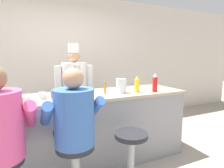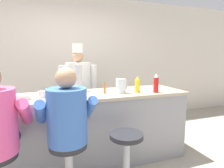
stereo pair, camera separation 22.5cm
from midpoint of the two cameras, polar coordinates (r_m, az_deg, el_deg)
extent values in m
cube|color=beige|center=(4.04, -10.46, 6.70)|extent=(10.00, 0.06, 2.70)
cube|color=gray|center=(2.65, -4.02, -13.67)|extent=(2.62, 0.70, 0.93)
cube|color=tan|center=(2.51, -4.14, -3.40)|extent=(2.68, 0.73, 0.04)
cylinder|color=red|center=(2.66, 15.65, -0.32)|extent=(0.07, 0.07, 0.21)
cone|color=white|center=(2.64, 15.76, 2.51)|extent=(0.06, 0.06, 0.06)
cylinder|color=yellow|center=(2.60, 10.22, -0.69)|extent=(0.07, 0.07, 0.18)
cone|color=yellow|center=(2.59, 10.28, 1.83)|extent=(0.05, 0.05, 0.05)
cylinder|color=orange|center=(2.50, 0.35, -1.33)|extent=(0.03, 0.03, 0.14)
cylinder|color=#287F2D|center=(2.49, 0.35, 0.37)|extent=(0.02, 0.02, 0.01)
cylinder|color=silver|center=(2.53, 5.24, -0.61)|extent=(0.13, 0.13, 0.20)
cube|color=silver|center=(2.57, 6.84, -0.30)|extent=(0.02, 0.02, 0.12)
cylinder|color=white|center=(2.28, -9.57, -3.99)|extent=(0.26, 0.26, 0.02)
ellipsoid|color=#E0BC60|center=(2.27, -9.59, -3.38)|extent=(0.12, 0.09, 0.03)
cylinder|color=white|center=(2.33, -22.96, -3.75)|extent=(0.16, 0.16, 0.06)
cylinder|color=white|center=(2.37, -18.11, -3.05)|extent=(0.08, 0.08, 0.08)
torus|color=white|center=(2.37, -16.80, -2.89)|extent=(0.06, 0.01, 0.06)
cylinder|color=#4C7AB2|center=(2.37, -14.86, -2.81)|extent=(0.08, 0.08, 0.09)
torus|color=#4C7AB2|center=(2.38, -13.60, -2.64)|extent=(0.06, 0.01, 0.06)
cylinder|color=#B7BABF|center=(2.70, -7.78, 1.74)|extent=(0.10, 0.10, 0.37)
cylinder|color=silver|center=(2.69, -7.86, 5.72)|extent=(0.10, 0.10, 0.01)
cylinder|color=#33384C|center=(2.09, -25.61, -15.32)|extent=(0.15, 0.39, 0.15)
cylinder|color=#E54C8C|center=(1.90, -21.89, -8.08)|extent=(0.10, 0.43, 0.34)
cylinder|color=#232328|center=(1.93, -9.81, -17.85)|extent=(0.37, 0.37, 0.05)
cylinder|color=#33384C|center=(2.08, -13.43, -14.87)|extent=(0.14, 0.38, 0.14)
cylinder|color=#33384C|center=(2.10, -8.16, -14.42)|extent=(0.14, 0.38, 0.14)
cylinder|color=#3866B7|center=(1.82, -10.04, -9.61)|extent=(0.38, 0.38, 0.53)
cylinder|color=#3866B7|center=(1.90, -17.77, -8.34)|extent=(0.10, 0.41, 0.32)
cylinder|color=#3866B7|center=(1.97, -3.73, -7.35)|extent=(0.10, 0.41, 0.32)
sphere|color=tan|center=(1.75, -10.35, 1.81)|extent=(0.19, 0.19, 0.19)
cylinder|color=#B2B5BA|center=(2.25, 7.44, -22.23)|extent=(0.08, 0.08, 0.59)
cylinder|color=#232328|center=(2.12, 7.59, -15.40)|extent=(0.37, 0.37, 0.05)
cube|color=#232328|center=(3.43, -8.03, -9.87)|extent=(0.32, 0.18, 0.78)
cube|color=white|center=(3.34, -7.91, -7.60)|extent=(0.29, 0.02, 0.47)
cylinder|color=white|center=(3.29, -8.27, 1.44)|extent=(0.42, 0.42, 0.58)
sphere|color=tan|center=(3.26, -8.42, 8.27)|extent=(0.20, 0.20, 0.20)
cylinder|color=white|center=(3.27, -8.47, 10.73)|extent=(0.18, 0.18, 0.16)
cylinder|color=white|center=(3.24, -12.93, 1.17)|extent=(0.12, 0.12, 0.49)
cylinder|color=white|center=(3.35, -3.76, 1.59)|extent=(0.12, 0.12, 0.49)
camera|label=1|loc=(0.11, -87.48, 0.37)|focal=30.00mm
camera|label=2|loc=(0.11, 92.52, -0.37)|focal=30.00mm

